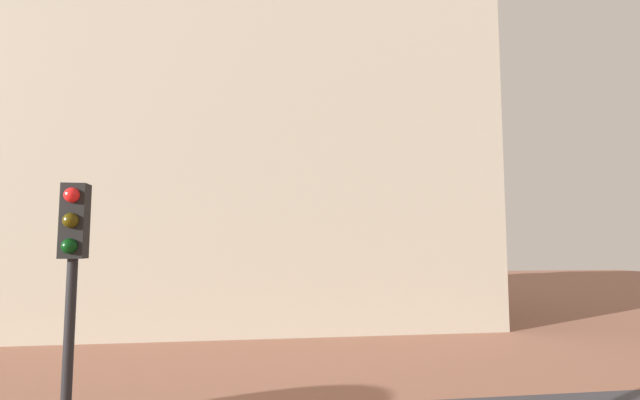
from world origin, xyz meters
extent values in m
cube|color=#B2A893|center=(-3.88, 27.04, 9.88)|extent=(29.65, 14.60, 19.76)
cube|color=#B2A893|center=(-0.28, 27.04, 18.24)|extent=(5.96, 5.96, 36.48)
cylinder|color=#B2A893|center=(9.45, 21.24, 11.85)|extent=(2.80, 2.80, 23.70)
cube|color=black|center=(-3.89, 3.57, 4.62)|extent=(0.28, 0.24, 0.90)
sphere|color=red|center=(-3.89, 3.44, 4.92)|extent=(0.18, 0.18, 0.18)
sphere|color=#3C3306|center=(-3.89, 3.44, 4.62)|extent=(0.18, 0.18, 0.18)
sphere|color=#06330C|center=(-3.89, 3.44, 4.32)|extent=(0.18, 0.18, 0.18)
camera|label=1|loc=(-1.78, -2.45, 4.34)|focal=26.42mm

